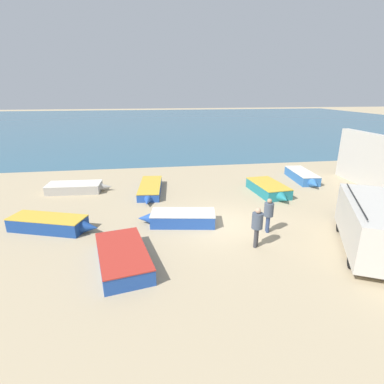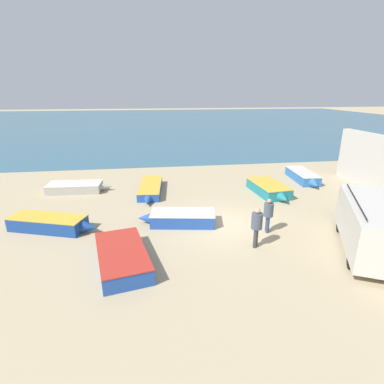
% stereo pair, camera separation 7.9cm
% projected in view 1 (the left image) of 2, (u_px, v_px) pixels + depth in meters
% --- Properties ---
extents(ground_plane, '(200.00, 200.00, 0.00)m').
position_uv_depth(ground_plane, '(225.00, 225.00, 14.50)').
color(ground_plane, tan).
extents(sea_water, '(120.00, 80.00, 0.01)m').
position_uv_depth(sea_water, '(162.00, 121.00, 63.16)').
color(sea_water, '#33607A').
rests_on(sea_water, ground_plane).
extents(parked_van, '(4.07, 5.49, 2.17)m').
position_uv_depth(parked_van, '(373.00, 225.00, 11.84)').
color(parked_van, beige).
rests_on(parked_van, ground_plane).
extents(fishing_rowboat_0, '(1.68, 4.93, 0.50)m').
position_uv_depth(fishing_rowboat_0, '(150.00, 189.00, 19.01)').
color(fishing_rowboat_0, '#234CA3').
rests_on(fishing_rowboat_0, ground_plane).
extents(fishing_rowboat_1, '(4.31, 2.30, 0.65)m').
position_uv_depth(fishing_rowboat_1, '(52.00, 224.00, 13.86)').
color(fishing_rowboat_1, navy).
rests_on(fishing_rowboat_1, ground_plane).
extents(fishing_rowboat_2, '(3.83, 1.81, 0.62)m').
position_uv_depth(fishing_rowboat_2, '(180.00, 218.00, 14.50)').
color(fishing_rowboat_2, '#234CA3').
rests_on(fishing_rowboat_2, ground_plane).
extents(fishing_rowboat_3, '(1.90, 3.94, 0.65)m').
position_uv_depth(fishing_rowboat_3, '(269.00, 189.00, 18.76)').
color(fishing_rowboat_3, '#1E757F').
rests_on(fishing_rowboat_3, ground_plane).
extents(fishing_rowboat_4, '(2.38, 4.35, 0.62)m').
position_uv_depth(fishing_rowboat_4, '(122.00, 255.00, 11.23)').
color(fishing_rowboat_4, '#234CA3').
rests_on(fishing_rowboat_4, ground_plane).
extents(fishing_rowboat_5, '(4.05, 1.67, 0.56)m').
position_uv_depth(fishing_rowboat_5, '(76.00, 188.00, 19.16)').
color(fishing_rowboat_5, '#ADA89E').
rests_on(fishing_rowboat_5, ground_plane).
extents(fishing_rowboat_6, '(1.55, 4.23, 0.65)m').
position_uv_depth(fishing_rowboat_6, '(303.00, 176.00, 21.50)').
color(fishing_rowboat_6, '#2D66AD').
rests_on(fishing_rowboat_6, ground_plane).
extents(fisherman_0, '(0.42, 0.42, 1.60)m').
position_uv_depth(fisherman_0, '(349.00, 198.00, 15.28)').
color(fisherman_0, navy).
rests_on(fisherman_0, ground_plane).
extents(fisherman_1, '(0.45, 0.45, 1.72)m').
position_uv_depth(fisherman_1, '(257.00, 224.00, 12.17)').
color(fisherman_1, '#38383D').
rests_on(fisherman_1, ground_plane).
extents(fisherman_2, '(0.42, 0.42, 1.62)m').
position_uv_depth(fisherman_2, '(269.00, 212.00, 13.50)').
color(fisherman_2, navy).
rests_on(fisherman_2, ground_plane).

